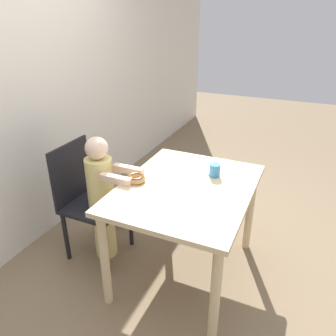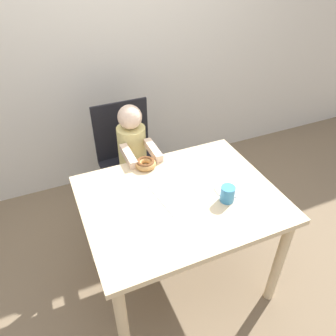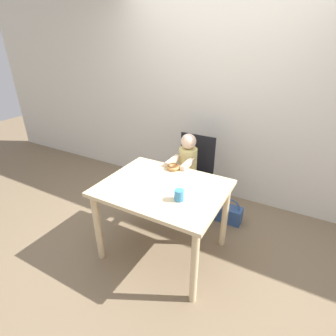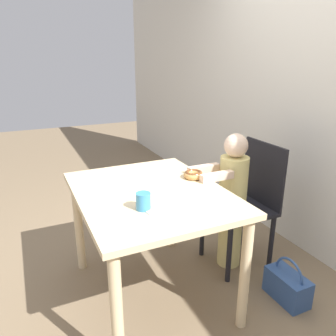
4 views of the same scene
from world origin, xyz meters
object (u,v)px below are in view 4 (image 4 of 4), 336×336
child_figure (231,200)px  cup (143,201)px  handbag (287,286)px  donut (194,174)px  chair (246,203)px

child_figure → cup: 0.88m
child_figure → handbag: size_ratio=3.38×
handbag → child_figure: bearing=-166.4°
handbag → cup: bearing=-102.7°
donut → handbag: (0.51, 0.43, -0.67)m
child_figure → handbag: bearing=13.6°
chair → donut: bearing=-91.7°
donut → child_figure: bearing=87.5°
child_figure → donut: bearing=-92.5°
chair → child_figure: child_figure is taller
handbag → cup: (-0.21, -0.91, 0.69)m
cup → chair: bearing=107.5°
child_figure → donut: size_ratio=7.65×
child_figure → cup: size_ratio=10.96×
chair → handbag: chair is taller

